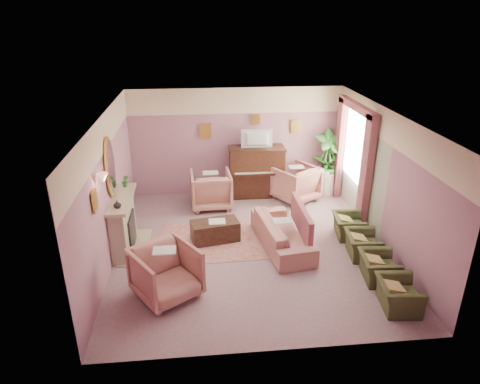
{
  "coord_description": "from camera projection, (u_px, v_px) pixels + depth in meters",
  "views": [
    {
      "loc": [
        -0.99,
        -7.76,
        4.6
      ],
      "look_at": [
        -0.16,
        0.4,
        1.08
      ],
      "focal_mm": 32.0,
      "sensor_mm": 36.0,
      "label": 1
    }
  ],
  "objects": [
    {
      "name": "television",
      "position": [
        257.0,
        138.0,
        10.82
      ],
      "size": [
        0.8,
        0.12,
        0.48
      ],
      "primitive_type": "imported",
      "color": "black",
      "rests_on": "piano"
    },
    {
      "name": "mantel_vase",
      "position": [
        117.0,
        204.0,
        8.0
      ],
      "size": [
        0.16,
        0.16,
        0.16
      ],
      "primitive_type": "imported",
      "color": "beige",
      "rests_on": "mantel_shelf"
    },
    {
      "name": "mirror_glass",
      "position": [
        111.0,
        167.0,
        8.22
      ],
      "size": [
        0.01,
        0.6,
        1.06
      ],
      "primitive_type": "ellipsoid",
      "color": "silver",
      "rests_on": "wall_left"
    },
    {
      "name": "piano",
      "position": [
        256.0,
        172.0,
        11.24
      ],
      "size": [
        1.4,
        0.6,
        1.3
      ],
      "primitive_type": "cube",
      "color": "#371D13",
      "rests_on": "floor"
    },
    {
      "name": "piano_top",
      "position": [
        257.0,
        148.0,
        10.98
      ],
      "size": [
        1.45,
        0.65,
        0.04
      ],
      "primitive_type": "cube",
      "color": "#371D13",
      "rests_on": "piano"
    },
    {
      "name": "wall_left",
      "position": [
        108.0,
        190.0,
        8.19
      ],
      "size": [
        0.02,
        6.0,
        2.8
      ],
      "primitive_type": "cube",
      "color": "gray",
      "rests_on": "floor"
    },
    {
      "name": "olive_chair_d",
      "position": [
        349.0,
        223.0,
        9.29
      ],
      "size": [
        0.53,
        0.76,
        0.65
      ],
      "primitive_type": "imported",
      "color": "#414A26",
      "rests_on": "floor"
    },
    {
      "name": "print_left_wall",
      "position": [
        95.0,
        201.0,
        6.97
      ],
      "size": [
        0.03,
        0.28,
        0.36
      ],
      "primitive_type": "cube",
      "color": "gold",
      "rests_on": "wall_left"
    },
    {
      "name": "fireplace_surround",
      "position": [
        123.0,
        224.0,
        8.72
      ],
      "size": [
        0.3,
        1.4,
        1.1
      ],
      "primitive_type": "cube",
      "color": "#B7AA8A",
      "rests_on": "floor"
    },
    {
      "name": "mantel_shelf",
      "position": [
        121.0,
        199.0,
        8.5
      ],
      "size": [
        0.4,
        1.55,
        0.07
      ],
      "primitive_type": "cube",
      "color": "#B7AA8A",
      "rests_on": "fireplace_surround"
    },
    {
      "name": "sconce_shade",
      "position": [
        103.0,
        178.0,
        7.2
      ],
      "size": [
        0.2,
        0.2,
        0.16
      ],
      "primitive_type": "cone",
      "color": "#F99E90",
      "rests_on": "wall_left"
    },
    {
      "name": "floor",
      "position": [
        250.0,
        246.0,
        9.0
      ],
      "size": [
        5.5,
        6.0,
        0.01
      ],
      "primitive_type": "cube",
      "color": "gray",
      "rests_on": "ground"
    },
    {
      "name": "olive_chair_c",
      "position": [
        363.0,
        241.0,
        8.54
      ],
      "size": [
        0.53,
        0.76,
        0.65
      ],
      "primitive_type": "imported",
      "color": "#414A26",
      "rests_on": "floor"
    },
    {
      "name": "hearth",
      "position": [
        135.0,
        247.0,
        8.95
      ],
      "size": [
        0.55,
        1.5,
        0.02
      ],
      "primitive_type": "cube",
      "color": "#B7AA8A",
      "rests_on": "floor"
    },
    {
      "name": "print_back_right",
      "position": [
        295.0,
        126.0,
        11.15
      ],
      "size": [
        0.26,
        0.03,
        0.34
      ],
      "primitive_type": "cube",
      "color": "gold",
      "rests_on": "wall_back"
    },
    {
      "name": "window_blind",
      "position": [
        357.0,
        144.0,
        9.99
      ],
      "size": [
        0.03,
        1.4,
        1.8
      ],
      "primitive_type": "cube",
      "color": "beige",
      "rests_on": "wall_right"
    },
    {
      "name": "pelmet",
      "position": [
        357.0,
        107.0,
        9.65
      ],
      "size": [
        0.16,
        2.2,
        0.16
      ],
      "primitive_type": "cube",
      "color": "#904852",
      "rests_on": "wall_right"
    },
    {
      "name": "curtain_left",
      "position": [
        366.0,
        174.0,
        9.3
      ],
      "size": [
        0.16,
        0.34,
        2.6
      ],
      "primitive_type": "cube",
      "color": "#904852",
      "rests_on": "floor"
    },
    {
      "name": "sofa",
      "position": [
        282.0,
        228.0,
        8.87
      ],
      "size": [
        0.69,
        2.06,
        0.83
      ],
      "primitive_type": "imported",
      "color": "tan",
      "rests_on": "floor"
    },
    {
      "name": "floral_armchair_right",
      "position": [
        296.0,
        181.0,
        11.02
      ],
      "size": [
        0.98,
        0.98,
        1.02
      ],
      "primitive_type": "imported",
      "color": "tan",
      "rests_on": "floor"
    },
    {
      "name": "area_rug",
      "position": [
        221.0,
        240.0,
        9.23
      ],
      "size": [
        2.55,
        1.88,
        0.01
      ],
      "primitive_type": "cube",
      "rotation": [
        0.0,
        0.0,
        0.03
      ],
      "color": "#AE6E66",
      "rests_on": "floor"
    },
    {
      "name": "floral_armchair_left",
      "position": [
        211.0,
        188.0,
        10.63
      ],
      "size": [
        0.98,
        0.98,
        1.02
      ],
      "primitive_type": "imported",
      "color": "tan",
      "rests_on": "floor"
    },
    {
      "name": "mirror_frame",
      "position": [
        110.0,
        167.0,
        8.22
      ],
      "size": [
        0.04,
        0.72,
        1.2
      ],
      "primitive_type": "ellipsoid",
      "color": "gold",
      "rests_on": "wall_left"
    },
    {
      "name": "wall_front",
      "position": [
        278.0,
        269.0,
        5.7
      ],
      "size": [
        5.5,
        0.02,
        2.8
      ],
      "primitive_type": "cube",
      "color": "gray",
      "rests_on": "floor"
    },
    {
      "name": "wall_right",
      "position": [
        384.0,
        180.0,
        8.7
      ],
      "size": [
        0.02,
        6.0,
        2.8
      ],
      "primitive_type": "cube",
      "color": "gray",
      "rests_on": "floor"
    },
    {
      "name": "palm_plant",
      "position": [
        328.0,
        156.0,
        11.16
      ],
      "size": [
        0.76,
        0.76,
        1.44
      ],
      "primitive_type": "imported",
      "color": "#2A6A27",
      "rests_on": "palm_pot"
    },
    {
      "name": "ceiling",
      "position": [
        251.0,
        115.0,
        7.89
      ],
      "size": [
        5.5,
        6.0,
        0.01
      ],
      "primitive_type": "cube",
      "color": "white",
      "rests_on": "wall_back"
    },
    {
      "name": "mantel_plant",
      "position": [
        125.0,
        181.0,
        8.94
      ],
      "size": [
        0.16,
        0.16,
        0.28
      ],
      "primitive_type": "imported",
      "color": "#2A6A27",
      "rests_on": "mantel_shelf"
    },
    {
      "name": "coffee_table",
      "position": [
        215.0,
        231.0,
        9.15
      ],
      "size": [
        1.08,
        0.68,
        0.45
      ],
      "primitive_type": "cube",
      "rotation": [
        0.0,
        0.0,
        0.2
      ],
      "color": "#382117",
      "rests_on": "floor"
    },
    {
      "name": "print_back_left",
      "position": [
        205.0,
        131.0,
        10.95
      ],
      "size": [
        0.3,
        0.03,
        0.38
      ],
      "primitive_type": "cube",
      "color": "gold",
      "rests_on": "wall_back"
    },
    {
      "name": "sofa_throw",
      "position": [
        302.0,
        219.0,
        8.83
      ],
      "size": [
        0.1,
        1.56,
        0.57
      ],
      "primitive_type": "cube",
      "color": "#904852",
      "rests_on": "sofa"
    },
    {
      "name": "palm_pot",
      "position": [
        326.0,
        188.0,
        11.52
      ],
      "size": [
        0.34,
        0.34,
        0.34
      ],
      "primitive_type": "cylinder",
      "color": "#9F5635",
      "rests_on": "floor"
    },
    {
      "name": "curtain_right",
      "position": [
        340.0,
        148.0,
        10.99
      ],
      "size": [
        0.16,
        0.34,
        2.6
      ],
      "primitive_type": "cube",
      "color": "#904852",
      "rests_on": "floor"
    },
    {
      "name": "piano_keys",
      "position": [
        258.0,
        173.0,
        10.87
      ],
      "size": [
        1.2,
        0.08,
        0.02
      ],
      "primitive_type": "cube",
      "color": "beige",
      "rests_on": "piano"
    },
    {
      "name": "side_plant_big",
      "position": [
        327.0,
        162.0,
        11.29
      ],
      "size": [
        0.3,
        0.3,
        0.34
      ],
      "primitive_type": "imported",
      "color": "#2A6A27",
      "rests_on": "side_table"
    },
    {
      "name": "side_table",
      "position": [
        325.0,
        181.0,
        11.49
      ],
      "size": [
        0.52,
        0.52,
        0.7
      ],
      "primitive_type": "cylinder",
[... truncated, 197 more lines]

